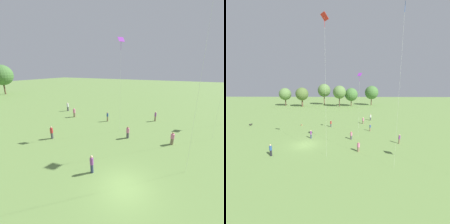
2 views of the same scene
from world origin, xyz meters
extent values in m
plane|color=#6B8E47|center=(0.00, 0.00, 0.00)|extent=(240.00, 240.00, 0.00)
cylinder|color=brown|center=(22.77, 56.62, 2.12)|extent=(0.49, 0.49, 4.24)
sphere|color=#477538|center=(22.77, 56.62, 6.94)|extent=(7.20, 7.20, 7.20)
cylinder|color=#847056|center=(13.26, 8.57, 0.45)|extent=(0.34, 0.34, 0.90)
cylinder|color=#2D5193|center=(13.26, 8.57, 1.19)|extent=(0.40, 0.40, 0.58)
sphere|color=tan|center=(13.26, 8.57, 1.60)|extent=(0.24, 0.24, 0.24)
cylinder|color=#333D5B|center=(0.42, 3.31, 0.42)|extent=(0.31, 0.31, 0.84)
cylinder|color=purple|center=(0.42, 3.31, 1.17)|extent=(0.36, 0.36, 0.64)
sphere|color=beige|center=(0.42, 3.31, 1.61)|extent=(0.24, 0.24, 0.24)
cylinder|color=#4C4C51|center=(15.45, 19.78, 0.47)|extent=(0.52, 0.52, 0.95)
cylinder|color=white|center=(15.45, 19.78, 1.31)|extent=(0.61, 0.61, 0.72)
sphere|color=beige|center=(15.45, 19.78, 1.79)|extent=(0.24, 0.24, 0.24)
cylinder|color=#4C4C51|center=(8.50, 2.93, 0.39)|extent=(0.44, 0.44, 0.79)
cylinder|color=pink|center=(8.50, 2.93, 1.10)|extent=(0.51, 0.51, 0.62)
sphere|color=#A87A56|center=(8.50, 2.93, 1.53)|extent=(0.24, 0.24, 0.24)
cylinder|color=#847056|center=(17.16, 0.94, 0.44)|extent=(0.35, 0.35, 0.89)
cylinder|color=purple|center=(17.16, 0.94, 1.21)|extent=(0.41, 0.41, 0.64)
sphere|color=beige|center=(17.16, 0.94, 1.65)|extent=(0.24, 0.24, 0.24)
cylinder|color=#847056|center=(12.61, 15.56, 0.42)|extent=(0.41, 0.41, 0.84)
cylinder|color=pink|center=(12.61, 15.56, 1.20)|extent=(0.49, 0.49, 0.72)
sphere|color=beige|center=(12.61, 15.56, 1.68)|extent=(0.24, 0.24, 0.24)
cylinder|color=#4C4C51|center=(3.82, 12.00, 0.41)|extent=(0.46, 0.46, 0.81)
cylinder|color=#B72D2D|center=(3.82, 12.00, 1.15)|extent=(0.54, 0.54, 0.67)
sphere|color=tan|center=(3.82, 12.00, 1.60)|extent=(0.24, 0.24, 0.24)
cylinder|color=#847056|center=(9.29, -2.64, 0.39)|extent=(0.48, 0.48, 0.78)
cylinder|color=pink|center=(9.29, -2.64, 1.07)|extent=(0.56, 0.56, 0.59)
sphere|color=#A87A56|center=(9.29, -2.64, 1.48)|extent=(0.24, 0.24, 0.24)
cylinder|color=silver|center=(4.32, -4.33, 9.65)|extent=(0.01, 0.01, 19.30)
cube|color=purple|center=(10.10, 4.80, 12.68)|extent=(1.00, 0.97, 0.63)
cylinder|color=purple|center=(10.10, 4.80, 11.91)|extent=(0.04, 0.04, 1.05)
cylinder|color=silver|center=(10.10, 4.80, 6.34)|extent=(0.01, 0.01, 12.68)
camera|label=1|loc=(-9.11, -3.45, 9.04)|focal=24.00mm
camera|label=2|loc=(6.57, -25.42, 10.45)|focal=24.00mm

